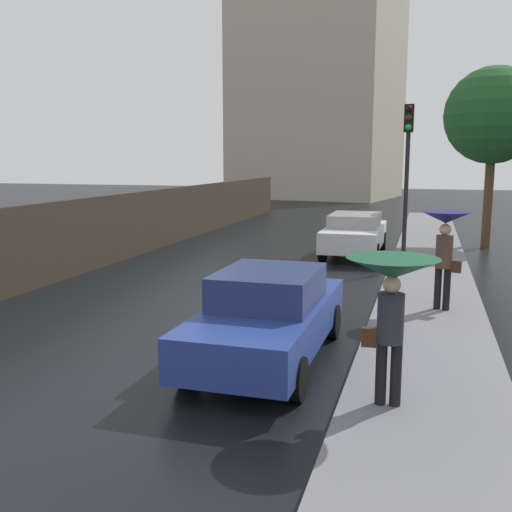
# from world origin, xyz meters

# --- Properties ---
(car_white_near_kerb) EXTENTS (1.84, 4.35, 1.39)m
(car_white_near_kerb) POSITION_xyz_m (2.70, 14.83, 0.74)
(car_white_near_kerb) COLOR silver
(car_white_near_kerb) RESTS_ON ground
(car_blue_far_ahead) EXTENTS (1.81, 4.42, 1.46)m
(car_blue_far_ahead) POSITION_xyz_m (2.63, 4.12, 0.73)
(car_blue_far_ahead) COLOR navy
(car_blue_far_ahead) RESTS_ON ground
(pedestrian_with_umbrella_near) EXTENTS (1.13, 1.13, 1.86)m
(pedestrian_with_umbrella_near) POSITION_xyz_m (4.60, 2.55, 1.67)
(pedestrian_with_umbrella_near) COLOR black
(pedestrian_with_umbrella_near) RESTS_ON sidewalk_strip
(pedestrian_with_umbrella_far) EXTENTS (0.96, 0.96, 2.00)m
(pedestrian_with_umbrella_far) POSITION_xyz_m (5.34, 7.66, 1.70)
(pedestrian_with_umbrella_far) COLOR black
(pedestrian_with_umbrella_far) RESTS_ON sidewalk_strip
(traffic_light) EXTENTS (0.26, 0.39, 4.51)m
(traffic_light) POSITION_xyz_m (4.38, 12.48, 3.26)
(traffic_light) COLOR black
(traffic_light) RESTS_ON sidewalk_strip
(street_tree_near) EXTENTS (3.36, 3.36, 6.35)m
(street_tree_near) POSITION_xyz_m (7.04, 17.85, 4.64)
(street_tree_near) COLOR #4C3823
(street_tree_near) RESTS_ON ground
(distant_tower) EXTENTS (13.79, 11.59, 23.42)m
(distant_tower) POSITION_xyz_m (-4.06, 44.11, 9.71)
(distant_tower) COLOR #B2A88E
(distant_tower) RESTS_ON ground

